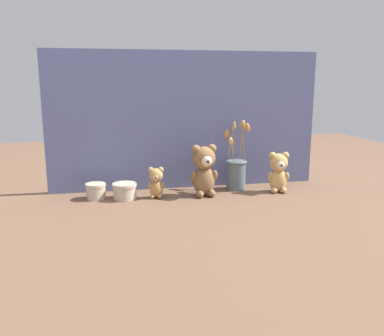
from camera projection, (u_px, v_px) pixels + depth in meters
The scene contains 8 objects.
ground_plane at pixel (193, 196), 1.94m from camera, with size 4.00×4.00×0.00m, color brown.
backdrop_wall at pixel (186, 121), 2.03m from camera, with size 1.37×0.02×0.68m.
teddy_bear_large at pixel (204, 169), 1.92m from camera, with size 0.13×0.13×0.25m.
teddy_bear_medium at pixel (278, 171), 1.99m from camera, with size 0.11×0.10×0.20m.
teddy_bear_small at pixel (156, 182), 1.90m from camera, with size 0.08×0.07×0.15m.
flower_vase at pixel (236, 171), 2.04m from camera, with size 0.12×0.13×0.35m.
decorative_tin_tall at pixel (125, 191), 1.88m from camera, with size 0.11×0.11×0.07m.
decorative_tin_short at pixel (96, 191), 1.88m from camera, with size 0.09×0.09×0.07m.
Camera 1 is at (-0.38, -1.83, 0.54)m, focal length 38.00 mm.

